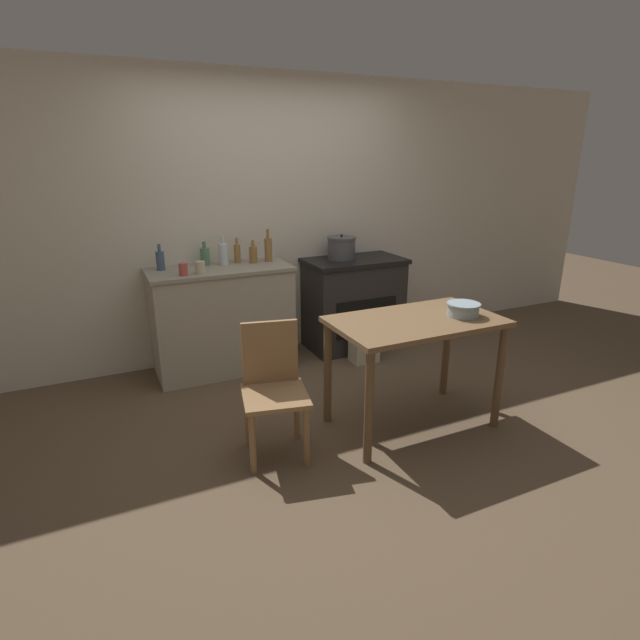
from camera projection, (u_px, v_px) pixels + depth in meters
name	position (u px, v px, depth m)	size (l,w,h in m)	color
ground_plane	(349.00, 417.00, 3.69)	(14.00, 14.00, 0.00)	brown
wall_back	(271.00, 219.00, 4.65)	(8.00, 0.07, 2.55)	beige
counter_cabinet	(222.00, 319.00, 4.40)	(1.21, 0.58, 0.93)	#B2A893
stove	(353.00, 303.00, 4.95)	(0.95, 0.57, 0.89)	#2D2B28
work_table	(415.00, 336.00, 3.40)	(1.14, 0.67, 0.79)	brown
chair	(273.00, 386.00, 3.16)	(0.47, 0.47, 0.85)	#997047
flour_sack	(364.00, 344.00, 4.64)	(0.25, 0.17, 0.35)	beige
stock_pot	(341.00, 248.00, 4.77)	(0.28, 0.28, 0.24)	#4C4C51
mixing_bowl_large	(463.00, 309.00, 3.41)	(0.23, 0.23, 0.09)	#93A8B2
bottle_far_left	(237.00, 253.00, 4.41)	(0.06, 0.06, 0.22)	olive
bottle_left	(205.00, 256.00, 4.34)	(0.08, 0.08, 0.20)	#517F5B
bottle_mid_left	(268.00, 249.00, 4.46)	(0.07, 0.07, 0.29)	olive
bottle_center_left	(253.00, 254.00, 4.42)	(0.07, 0.07, 0.20)	olive
bottle_center	(160.00, 260.00, 4.14)	(0.07, 0.07, 0.22)	#3D5675
bottle_center_right	(223.00, 253.00, 4.34)	(0.08, 0.08, 0.25)	silver
cup_mid_right	(200.00, 268.00, 4.02)	(0.08, 0.08, 0.10)	beige
cup_right	(183.00, 269.00, 3.96)	(0.07, 0.07, 0.10)	#B74C42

